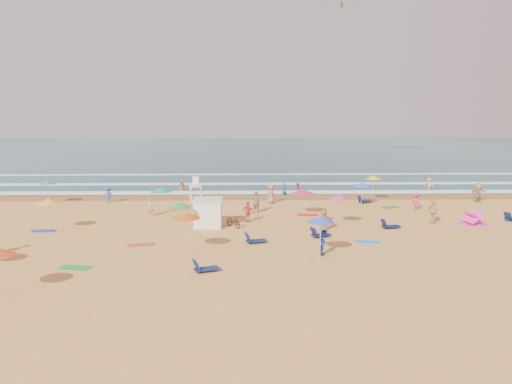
{
  "coord_description": "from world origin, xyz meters",
  "views": [
    {
      "loc": [
        -2.8,
        -37.84,
        8.14
      ],
      "look_at": [
        -1.71,
        6.0,
        1.5
      ],
      "focal_mm": 35.0,
      "sensor_mm": 36.0,
      "label": 1
    }
  ],
  "objects": [
    {
      "name": "wet_sand",
      "position": [
        0.0,
        12.5,
        0.01
      ],
      "size": [
        220.0,
        220.0,
        0.0
      ],
      "primitive_type": "plane",
      "color": "olive",
      "rests_on": "ground"
    },
    {
      "name": "loungers",
      "position": [
        3.9,
        -2.89,
        0.17
      ],
      "size": [
        43.17,
        21.89,
        0.34
      ],
      "color": "#101751",
      "rests_on": "ground"
    },
    {
      "name": "ground",
      "position": [
        0.0,
        0.0,
        0.0
      ],
      "size": [
        220.0,
        220.0,
        0.0
      ],
      "primitive_type": "plane",
      "color": "gold",
      "rests_on": "ground"
    },
    {
      "name": "ocean",
      "position": [
        0.0,
        84.0,
        0.0
      ],
      "size": [
        220.0,
        140.0,
        0.18
      ],
      "primitive_type": "cube",
      "color": "#0C4756",
      "rests_on": "ground"
    },
    {
      "name": "lifeguard_stand",
      "position": [
        -7.4,
        9.65,
        1.05
      ],
      "size": [
        1.2,
        1.2,
        2.1
      ],
      "primitive_type": null,
      "color": "white",
      "rests_on": "ground"
    },
    {
      "name": "cabana",
      "position": [
        -5.47,
        -1.25,
        1.0
      ],
      "size": [
        2.0,
        2.0,
        2.0
      ],
      "primitive_type": "cube",
      "color": "white",
      "rests_on": "ground"
    },
    {
      "name": "bicycle",
      "position": [
        -3.57,
        -1.55,
        0.46
      ],
      "size": [
        1.47,
        1.79,
        0.92
      ],
      "primitive_type": "imported",
      "rotation": [
        0.0,
        0.0,
        0.59
      ],
      "color": "black",
      "rests_on": "ground"
    },
    {
      "name": "cabana_roof",
      "position": [
        -5.47,
        -1.25,
        2.06
      ],
      "size": [
        2.2,
        2.2,
        0.12
      ],
      "primitive_type": "cube",
      "color": "silver",
      "rests_on": "cabana"
    },
    {
      "name": "towels",
      "position": [
        -1.54,
        -2.52,
        0.01
      ],
      "size": [
        49.99,
        19.18,
        0.03
      ],
      "color": "#C85B19",
      "rests_on": "ground"
    },
    {
      "name": "beach_umbrellas",
      "position": [
        -0.01,
        -1.25,
        2.11
      ],
      "size": [
        55.56,
        26.97,
        0.81
      ],
      "color": "blue",
      "rests_on": "ground"
    },
    {
      "name": "beachgoers",
      "position": [
        2.25,
        4.7,
        0.79
      ],
      "size": [
        42.85,
        26.97,
        2.15
      ],
      "color": "#CC3364",
      "rests_on": "ground"
    },
    {
      "name": "surf_foam",
      "position": [
        0.0,
        21.32,
        0.1
      ],
      "size": [
        200.0,
        18.7,
        0.05
      ],
      "color": "white",
      "rests_on": "ground"
    }
  ]
}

